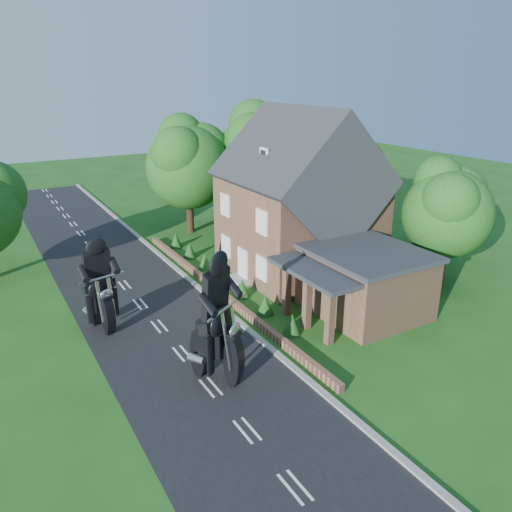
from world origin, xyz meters
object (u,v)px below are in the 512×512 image
house (299,204)px  motorcycle_lead (217,362)px  annex (363,281)px  motorcycle_follow (103,316)px  garden_wall (219,291)px

house → motorcycle_lead: house is taller
house → annex: size_ratio=1.45×
motorcycle_follow → annex: bearing=145.6°
annex → motorcycle_lead: 9.59m
annex → motorcycle_follow: annex is taller
motorcycle_lead → motorcycle_follow: motorcycle_lead is taller
house → motorcycle_lead: size_ratio=5.63×
motorcycle_lead → garden_wall: bearing=-147.8°
motorcycle_lead → motorcycle_follow: (-2.97, 6.73, -0.13)m
annex → motorcycle_lead: size_ratio=3.87×
motorcycle_lead → motorcycle_follow: bearing=-97.6°
annex → motorcycle_lead: bearing=-168.9°
garden_wall → annex: 8.19m
motorcycle_lead → annex: bearing=159.7°
garden_wall → motorcycle_follow: motorcycle_follow is taller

